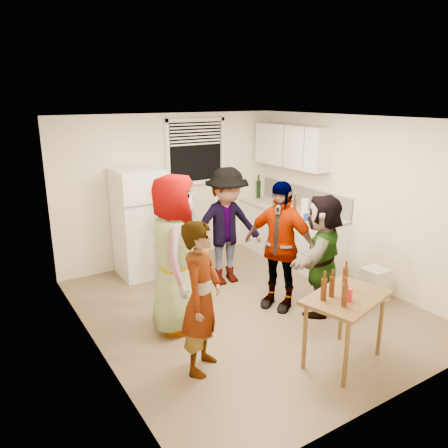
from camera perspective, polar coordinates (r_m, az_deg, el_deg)
room at (r=6.04m, az=2.99°, el=-10.86°), size 4.00×4.50×2.50m
window at (r=7.55m, az=-3.71°, el=9.40°), size 1.12×0.10×1.06m
refrigerator at (r=6.96m, az=-10.97°, el=0.12°), size 0.70×0.70×1.70m
counter_lower at (r=7.69m, az=8.53°, el=-1.46°), size 0.60×2.20×0.86m
countertop at (r=7.57m, az=8.67°, el=1.78°), size 0.64×2.22×0.04m
backsplash at (r=7.71m, az=10.35°, el=3.50°), size 0.03×2.20×0.36m
upper_cabinets at (r=7.61m, az=8.78°, el=10.06°), size 0.34×1.60×0.70m
kettle at (r=7.76m, az=6.89°, el=2.38°), size 0.30×0.28×0.20m
paper_towel at (r=7.28m, az=10.43°, el=1.28°), size 0.12×0.12×0.26m
wine_bottle at (r=8.35m, az=4.50°, el=3.44°), size 0.08×0.08×0.33m
beer_bottle_counter at (r=7.34m, az=9.18°, el=1.46°), size 0.06×0.06×0.23m
blue_cup at (r=6.91m, az=10.64°, el=0.45°), size 0.09×0.09×0.11m
picture_frame at (r=8.02m, az=7.81°, el=3.30°), size 0.02×0.17×0.14m
trash_bin at (r=6.51m, az=19.06°, el=-7.29°), size 0.32×0.32×0.46m
serving_table at (r=5.13m, az=15.04°, el=-16.87°), size 1.04×0.83×0.77m
beer_bottle_table at (r=4.71m, az=13.82°, el=-9.13°), size 0.06×0.06×0.22m
red_cup at (r=4.67m, az=15.78°, el=-9.51°), size 0.10×0.10×0.13m
guest_grey at (r=5.62m, az=-6.11°, el=-13.20°), size 2.14×1.75×0.61m
guest_stripe at (r=4.87m, az=-2.81°, el=-18.20°), size 1.50×1.61×0.39m
guest_back_left at (r=6.71m, az=-5.10°, el=-8.00°), size 1.34×1.86×0.64m
guest_back_right at (r=6.82m, az=0.32°, el=-7.53°), size 1.27×1.86×0.66m
guest_black at (r=6.14m, az=6.94°, el=-10.51°), size 2.01×1.66×0.42m
guest_orange at (r=6.11m, az=12.21°, el=-10.92°), size 2.11×2.14×0.47m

